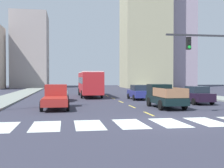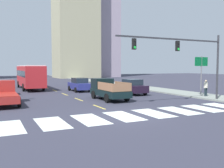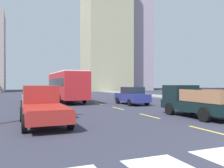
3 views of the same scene
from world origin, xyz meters
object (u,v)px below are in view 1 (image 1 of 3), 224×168
Objects in this scene: pickup_stakebed at (164,97)px; sedan_far at (139,92)px; sedan_mid at (196,95)px; sedan_near_left at (59,93)px; city_bus at (90,82)px; pickup_dark at (56,97)px.

sedan_far is (0.13, 8.80, -0.08)m from pickup_stakebed.
sedan_mid is at bearing 35.43° from pickup_stakebed.
sedan_mid is 1.00× the size of sedan_near_left.
pickup_stakebed is 15.67m from city_bus.
pickup_stakebed is at bearing -89.85° from sedan_far.
city_bus is 15.26m from sedan_mid.
city_bus reaches higher than pickup_stakebed.
city_bus is (-5.06, 14.80, 1.02)m from pickup_stakebed.
sedan_far is at bearing -48.33° from city_bus.
city_bus is 2.45× the size of sedan_mid.
pickup_dark is 0.48× the size of city_bus.
sedan_near_left is at bearing 139.52° from pickup_stakebed.
pickup_dark is 13.60m from sedan_mid.
pickup_stakebed is at bearing -70.33° from city_bus.
sedan_far and sedan_near_left have the same top height.
sedan_far is 1.00× the size of sedan_near_left.
sedan_mid is (13.44, 2.10, -0.06)m from pickup_dark.
pickup_stakebed is at bearing -44.62° from sedan_near_left.
pickup_dark is at bearing -105.17° from city_bus.
sedan_far is (9.22, 8.07, -0.06)m from pickup_dark.
sedan_mid is (9.41, -11.97, -1.09)m from city_bus.
sedan_far is at bearing 41.39° from pickup_dark.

